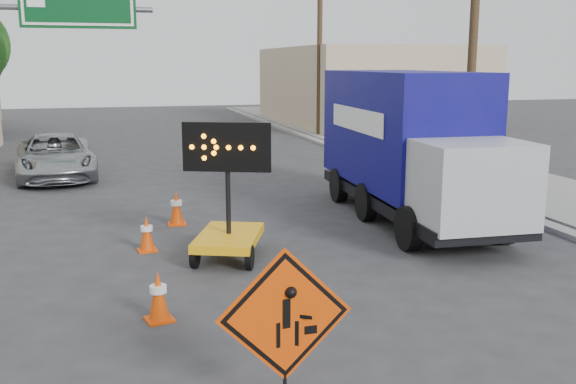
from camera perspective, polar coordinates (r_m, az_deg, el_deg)
name	(u,v)px	position (r m, az deg, el deg)	size (l,w,h in m)	color
ground	(318,371)	(8.14, 2.71, -15.60)	(100.00, 100.00, 0.00)	#2D2D30
curb_right	(375,162)	(24.13, 7.71, 2.64)	(0.40, 60.00, 0.12)	gray
sidewalk_right	(430,159)	(25.13, 12.54, 2.85)	(4.00, 60.00, 0.15)	gray
building_right_far	(366,86)	(39.95, 6.92, 9.33)	(10.00, 14.00, 4.60)	tan
highway_gantry	(40,23)	(24.96, -21.20, 13.82)	(6.18, 0.38, 6.90)	slate
utility_pole_near	(474,28)	(19.80, 16.19, 13.83)	(1.80, 0.26, 9.00)	#44341D
utility_pole_far	(320,42)	(32.57, 2.83, 13.14)	(1.80, 0.26, 9.00)	#44341D
construction_sign	(285,332)	(6.71, -0.29, -12.31)	(1.43, 1.01, 1.89)	black
arrow_board	(229,228)	(12.30, -5.29, -3.23)	(1.71, 2.12, 2.62)	#EBA30D
pickup_truck	(55,156)	(22.20, -19.97, 2.99)	(2.35, 5.11, 1.42)	#A2A5A9
box_truck	(409,153)	(15.50, 10.70, 3.39)	(2.65, 7.47, 3.50)	black
cone_a	(158,296)	(9.61, -11.44, -9.02)	(0.46, 0.46, 0.76)	#D93E04
cone_b	(147,233)	(13.09, -12.45, -3.59)	(0.41, 0.41, 0.73)	#D93E04
cone_c	(177,207)	(15.08, -9.88, -1.36)	(0.42, 0.42, 0.81)	#D93E04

